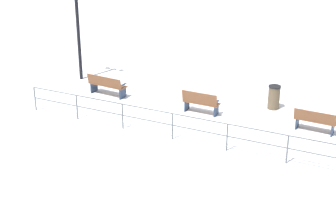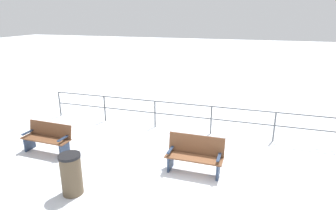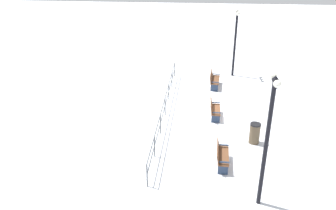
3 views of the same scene
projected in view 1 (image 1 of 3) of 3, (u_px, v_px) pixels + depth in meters
The scene contains 7 objects.
ground_plane at pixel (202, 112), 19.69m from camera, with size 80.00×80.00×0.00m, color white.
bench_nearest at pixel (315, 120), 17.85m from camera, with size 0.55×1.47×0.85m.
bench_second at pixel (201, 102), 19.40m from camera, with size 0.54×1.43×0.92m.
bench_third at pixel (107, 85), 21.19m from camera, with size 0.68×1.73×0.90m.
lamppost_middle at pixel (77, 19), 22.33m from camera, with size 0.26×1.07×4.33m.
waterfront_railing at pixel (172, 122), 17.24m from camera, with size 0.05×11.87×0.98m.
trash_bin at pixel (274, 97), 19.87m from camera, with size 0.48×0.48×0.95m.
Camera 1 is at (-16.88, -6.77, 7.65)m, focal length 54.38 mm.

